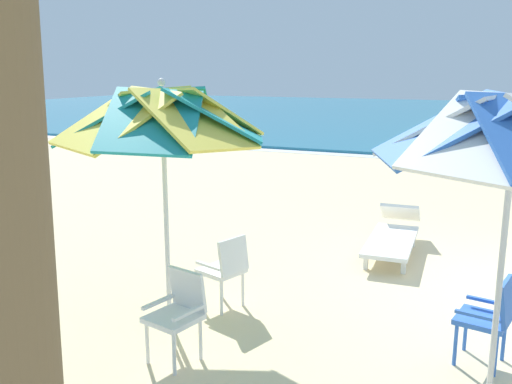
% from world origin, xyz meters
% --- Properties ---
extents(sea, '(80.00, 36.00, 0.10)m').
position_xyz_m(sea, '(0.00, 29.06, 0.05)').
color(sea, teal).
rests_on(sea, ground).
extents(plastic_chair_0, '(0.54, 0.51, 0.87)m').
position_xyz_m(plastic_chair_0, '(-0.36, -1.85, 0.50)').
color(plastic_chair_0, blue).
rests_on(plastic_chair_0, ground).
extents(beach_umbrella_1, '(2.21, 2.21, 2.63)m').
position_xyz_m(beach_umbrella_1, '(-3.56, -2.31, 2.24)').
color(beach_umbrella_1, silver).
rests_on(beach_umbrella_1, ground).
extents(plastic_chair_3, '(0.58, 0.56, 0.87)m').
position_xyz_m(plastic_chair_3, '(-3.19, -1.68, 0.50)').
color(plastic_chair_3, white).
rests_on(plastic_chair_3, ground).
extents(plastic_chair_4, '(0.53, 0.55, 0.87)m').
position_xyz_m(plastic_chair_4, '(-3.06, -2.92, 0.50)').
color(plastic_chair_4, white).
rests_on(plastic_chair_4, ground).
extents(sun_lounger_2, '(0.74, 2.17, 0.62)m').
position_xyz_m(sun_lounger_2, '(-1.78, 1.12, 0.28)').
color(sun_lounger_2, white).
rests_on(sun_lounger_2, ground).
extents(beachgoer_seated, '(0.30, 0.93, 0.92)m').
position_xyz_m(beachgoer_seated, '(-1.96, 8.89, 0.29)').
color(beachgoer_seated, '#2D4CA5').
rests_on(beachgoer_seated, ground).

